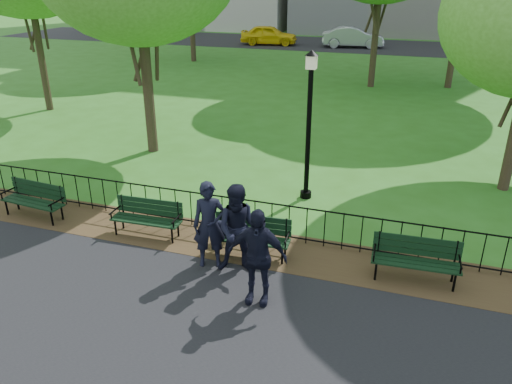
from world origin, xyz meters
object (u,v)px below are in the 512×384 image
(park_bench_left_a, at_px, (147,214))
(person_left, at_px, (209,225))
(person_mid, at_px, (239,229))
(taxi, at_px, (269,35))
(park_bench_right_a, at_px, (416,255))
(sedan_silver, at_px, (353,37))
(park_bench_main, at_px, (240,231))
(park_bench_left_b, at_px, (35,196))
(person_right, at_px, (257,256))
(lamppost, at_px, (309,122))

(park_bench_left_a, xyz_separation_m, person_left, (1.87, -0.74, 0.40))
(person_mid, distance_m, taxi, 33.90)
(park_bench_right_a, bearing_deg, taxi, 108.95)
(park_bench_right_a, relative_size, person_mid, 0.91)
(park_bench_left_a, relative_size, sedan_silver, 0.34)
(park_bench_main, xyz_separation_m, park_bench_left_b, (-5.40, 0.12, -0.03))
(person_left, bearing_deg, person_right, -55.84)
(lamppost, height_order, sedan_silver, lamppost)
(park_bench_right_a, xyz_separation_m, person_mid, (-3.37, -0.81, 0.40))
(park_bench_left_a, bearing_deg, park_bench_left_b, 178.22)
(park_bench_main, distance_m, park_bench_left_b, 5.40)
(person_mid, xyz_separation_m, person_right, (0.65, -0.85, 0.00))
(person_mid, bearing_deg, sedan_silver, 80.27)
(park_bench_right_a, bearing_deg, person_left, -171.98)
(taxi, distance_m, sedan_silver, 6.78)
(park_bench_right_a, relative_size, lamppost, 0.44)
(park_bench_left_b, distance_m, lamppost, 7.04)
(park_bench_main, bearing_deg, sedan_silver, 89.77)
(person_left, bearing_deg, sedan_silver, 71.72)
(park_bench_main, bearing_deg, lamppost, 74.32)
(person_left, height_order, person_right, person_right)
(park_bench_left_a, distance_m, park_bench_left_b, 3.09)
(person_left, bearing_deg, park_bench_right_a, -10.77)
(lamppost, distance_m, person_right, 4.93)
(park_bench_left_b, relative_size, person_right, 0.92)
(park_bench_main, distance_m, person_right, 1.72)
(sedan_silver, bearing_deg, person_right, 175.30)
(park_bench_left_b, bearing_deg, lamppost, 32.93)
(park_bench_main, relative_size, person_right, 0.91)
(park_bench_main, bearing_deg, park_bench_left_a, 171.00)
(park_bench_main, height_order, park_bench_left_a, park_bench_main)
(park_bench_left_b, height_order, sedan_silver, sedan_silver)
(person_left, xyz_separation_m, taxi, (-8.83, 32.52, -0.14))
(park_bench_left_a, relative_size, park_bench_right_a, 0.97)
(park_bench_left_b, height_order, person_mid, person_mid)
(park_bench_right_a, distance_m, taxi, 34.24)
(park_bench_left_a, distance_m, person_mid, 2.67)
(park_bench_right_a, xyz_separation_m, lamppost, (-2.93, 3.13, 1.56))
(park_bench_right_a, height_order, lamppost, lamppost)
(sedan_silver, bearing_deg, park_bench_left_a, 169.99)
(person_mid, height_order, person_right, same)
(park_bench_main, relative_size, taxi, 0.37)
(park_bench_left_b, relative_size, sedan_silver, 0.36)
(park_bench_main, height_order, person_mid, person_mid)
(lamppost, xyz_separation_m, person_mid, (-0.44, -3.94, -1.16))
(park_bench_left_b, height_order, person_right, person_right)
(taxi, bearing_deg, park_bench_main, -172.35)
(person_right, bearing_deg, lamppost, 87.45)
(lamppost, relative_size, sedan_silver, 0.81)
(person_right, bearing_deg, park_bench_main, 115.96)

